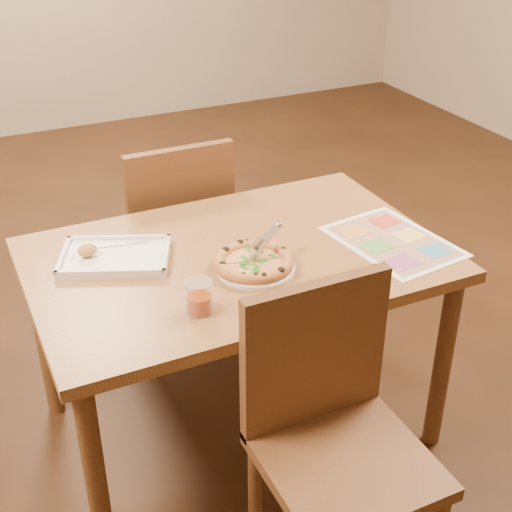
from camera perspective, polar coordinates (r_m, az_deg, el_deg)
name	(u,v)px	position (r m, az deg, el deg)	size (l,w,h in m)	color
room	(233,55)	(2.03, -1.84, 15.76)	(7.00, 7.00, 7.00)	#321C0D
dining_table	(237,277)	(2.31, -1.55, -1.70)	(1.30, 0.85, 0.72)	#9C703E
chair_near	(330,407)	(1.92, 5.94, -11.94)	(0.42, 0.42, 0.47)	brown
chair_far	(175,220)	(2.84, -6.48, 2.87)	(0.42, 0.42, 0.47)	brown
plate	(256,268)	(2.18, 0.00, -0.99)	(0.24, 0.24, 0.01)	white
pizza	(254,262)	(2.18, -0.19, -0.49)	(0.25, 0.25, 0.04)	#C27D42
pizza_cutter	(264,241)	(2.18, 0.68, 1.22)	(0.13, 0.07, 0.08)	silver
appetizer_tray	(113,258)	(2.27, -11.37, -0.13)	(0.40, 0.34, 0.06)	white
glass_tumbler	(199,299)	(1.98, -4.57, -3.43)	(0.08, 0.08, 0.10)	#8E320A
menu	(393,241)	(2.38, 10.90, 1.17)	(0.30, 0.42, 0.01)	white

